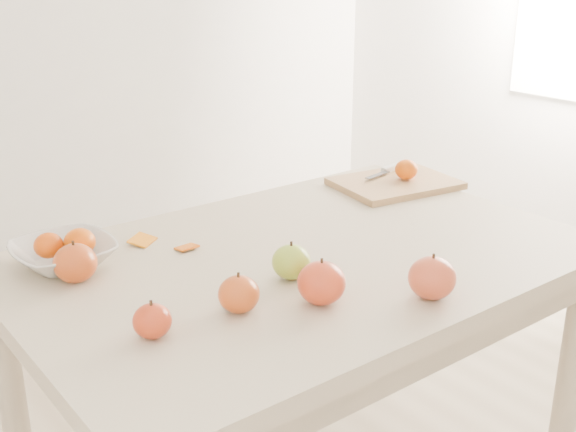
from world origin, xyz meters
TOP-DOWN VIEW (x-y plane):
  - table at (0.00, 0.00)m, footprint 1.20×0.80m
  - cutting_board at (0.49, 0.21)m, footprint 0.34×0.27m
  - board_tangerine at (0.52, 0.20)m, footprint 0.06×0.06m
  - fruit_bowl at (-0.42, 0.25)m, footprint 0.20×0.20m
  - bowl_tangerine_near at (-0.45, 0.26)m, footprint 0.06×0.06m
  - bowl_tangerine_far at (-0.39, 0.23)m, footprint 0.06×0.06m
  - orange_peel_a at (-0.24, 0.26)m, footprint 0.07×0.07m
  - orange_peel_b at (-0.18, 0.17)m, footprint 0.05×0.04m
  - paring_knife at (0.54, 0.28)m, footprint 0.17×0.06m
  - apple_green at (-0.09, -0.08)m, footprint 0.08×0.08m
  - apple_red_d at (-0.42, -0.12)m, footprint 0.07×0.07m
  - apple_red_e at (-0.12, -0.20)m, footprint 0.09×0.09m
  - apple_red_a at (-0.43, 0.16)m, footprint 0.08×0.08m
  - apple_red_c at (0.06, -0.31)m, footprint 0.09×0.09m
  - apple_red_b at (-0.25, -0.14)m, footprint 0.07×0.07m

SIDE VIEW (x-z plane):
  - table at x=0.00m, z-range 0.28..1.03m
  - orange_peel_a at x=-0.24m, z-range 0.75..0.76m
  - orange_peel_b at x=-0.18m, z-range 0.75..0.76m
  - cutting_board at x=0.49m, z-range 0.75..0.77m
  - fruit_bowl at x=-0.42m, z-range 0.75..0.80m
  - paring_knife at x=0.54m, z-range 0.77..0.78m
  - apple_red_d at x=-0.42m, z-range 0.75..0.81m
  - apple_red_b at x=-0.25m, z-range 0.75..0.82m
  - apple_green at x=-0.09m, z-range 0.75..0.82m
  - apple_red_a at x=-0.43m, z-range 0.75..0.83m
  - apple_red_c at x=0.06m, z-range 0.75..0.83m
  - apple_red_e at x=-0.12m, z-range 0.75..0.83m
  - board_tangerine at x=0.52m, z-range 0.77..0.82m
  - bowl_tangerine_near at x=-0.45m, z-range 0.77..0.82m
  - bowl_tangerine_far at x=-0.39m, z-range 0.77..0.83m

